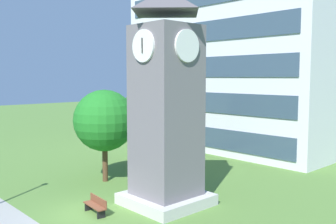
% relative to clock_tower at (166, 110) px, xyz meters
% --- Properties ---
extents(ground_plane, '(160.00, 160.00, 0.00)m').
position_rel_clock_tower_xyz_m(ground_plane, '(-1.86, -4.10, -5.31)').
color(ground_plane, '#567F38').
extents(office_building, '(21.17, 15.73, 22.40)m').
position_rel_clock_tower_xyz_m(office_building, '(-8.53, 20.05, 5.89)').
color(office_building, silver).
rests_on(office_building, ground).
extents(clock_tower, '(4.12, 4.12, 11.77)m').
position_rel_clock_tower_xyz_m(clock_tower, '(0.00, 0.00, 0.00)').
color(clock_tower, slate).
rests_on(clock_tower, ground).
extents(park_bench, '(1.84, 0.67, 0.88)m').
position_rel_clock_tower_xyz_m(park_bench, '(-1.38, -3.70, -4.85)').
color(park_bench, brown).
rests_on(park_bench, ground).
extents(tree_by_building, '(4.16, 4.16, 6.26)m').
position_rel_clock_tower_xyz_m(tree_by_building, '(-6.32, 0.16, -1.14)').
color(tree_by_building, '#513823').
rests_on(tree_by_building, ground).
extents(tree_near_tower, '(4.71, 4.71, 6.20)m').
position_rel_clock_tower_xyz_m(tree_near_tower, '(-7.85, 5.21, -1.47)').
color(tree_near_tower, '#513823').
rests_on(tree_near_tower, ground).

